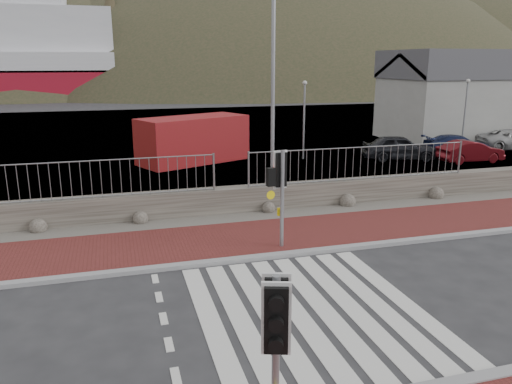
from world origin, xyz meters
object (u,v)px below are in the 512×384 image
object	(u,v)px
car_c	(457,145)
traffic_signal_near	(276,329)
traffic_signal_far	(281,179)
shipping_container	(193,140)
car_a	(399,148)
streetlight	(277,77)
car_b	(470,151)

from	to	relation	value
car_c	traffic_signal_near	bearing A→B (deg)	148.16
traffic_signal_far	shipping_container	bearing A→B (deg)	-97.59
traffic_signal_near	car_a	bearing A→B (deg)	72.64
streetlight	car_a	size ratio (longest dim) A/B	2.10
traffic_signal_near	shipping_container	xyz separation A→B (m)	(2.15, 20.26, -0.68)
shipping_container	car_a	xyz separation A→B (m)	(10.59, -2.46, -0.51)
traffic_signal_near	traffic_signal_far	size ratio (longest dim) A/B	0.92
shipping_container	streetlight	bearing A→B (deg)	-103.53
car_b	traffic_signal_near	bearing A→B (deg)	135.85
streetlight	car_b	size ratio (longest dim) A/B	2.35
streetlight	traffic_signal_far	bearing A→B (deg)	-111.35
car_a	car_c	distance (m)	4.04
car_a	car_b	world-z (taller)	car_a
shipping_container	car_b	size ratio (longest dim) A/B	1.63
traffic_signal_far	car_a	size ratio (longest dim) A/B	0.72
streetlight	traffic_signal_near	bearing A→B (deg)	-113.05
car_b	car_c	bearing A→B (deg)	-20.91
traffic_signal_far	streetlight	distance (m)	5.36
traffic_signal_near	car_a	distance (m)	21.92
streetlight	car_c	size ratio (longest dim) A/B	2.14
traffic_signal_near	car_c	world-z (taller)	traffic_signal_near
car_a	car_c	world-z (taller)	car_a
traffic_signal_near	car_b	xyz separation A→B (m)	(15.92, 16.18, -1.28)
car_a	streetlight	bearing A→B (deg)	139.73
car_a	car_c	xyz separation A→B (m)	(4.01, 0.50, -0.11)
car_a	car_c	bearing A→B (deg)	-67.71
traffic_signal_far	car_b	size ratio (longest dim) A/B	0.81
shipping_container	car_c	size ratio (longest dim) A/B	1.48
traffic_signal_far	car_c	size ratio (longest dim) A/B	0.74
traffic_signal_near	traffic_signal_far	bearing A→B (deg)	89.02
car_b	traffic_signal_far	bearing A→B (deg)	124.38
shipping_container	traffic_signal_near	bearing A→B (deg)	-120.58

